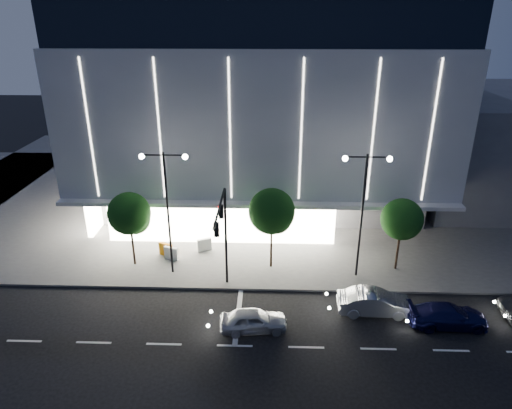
{
  "coord_description": "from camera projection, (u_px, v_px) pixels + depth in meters",
  "views": [
    {
      "loc": [
        3.87,
        -21.87,
        17.27
      ],
      "look_at": [
        2.91,
        7.05,
        5.0
      ],
      "focal_mm": 32.0,
      "sensor_mm": 36.0,
      "label": 1
    }
  ],
  "objects": [
    {
      "name": "tree_right",
      "position": [
        402.0,
        221.0,
        31.53
      ],
      "size": [
        2.91,
        2.91,
        5.51
      ],
      "color": "black",
      "rests_on": "ground"
    },
    {
      "name": "street_lamp_west",
      "position": [
        167.0,
        196.0,
        30.27
      ],
      "size": [
        3.16,
        0.36,
        9.0
      ],
      "color": "black",
      "rests_on": "ground"
    },
    {
      "name": "sidewalk_museum",
      "position": [
        281.0,
        185.0,
        48.89
      ],
      "size": [
        70.0,
        40.0,
        0.15
      ],
      "primitive_type": "cube",
      "color": "#474747",
      "rests_on": "ground"
    },
    {
      "name": "ground",
      "position": [
        203.0,
        328.0,
        26.98
      ],
      "size": [
        160.0,
        160.0,
        0.0
      ],
      "primitive_type": "plane",
      "color": "black",
      "rests_on": "ground"
    },
    {
      "name": "car_third",
      "position": [
        448.0,
        316.0,
        26.97
      ],
      "size": [
        4.68,
        1.96,
        1.35
      ],
      "primitive_type": "imported",
      "rotation": [
        0.0,
        0.0,
        1.58
      ],
      "color": "#111241",
      "rests_on": "ground"
    },
    {
      "name": "tree_mid",
      "position": [
        272.0,
        214.0,
        31.63
      ],
      "size": [
        3.25,
        3.25,
        6.15
      ],
      "color": "black",
      "rests_on": "ground"
    },
    {
      "name": "barrier_d",
      "position": [
        171.0,
        253.0,
        33.99
      ],
      "size": [
        1.12,
        0.59,
        1.0
      ],
      "primitive_type": "cube",
      "rotation": [
        0.0,
        0.0,
        -0.33
      ],
      "color": "silver",
      "rests_on": "sidewalk_museum"
    },
    {
      "name": "barrier_b",
      "position": [
        204.0,
        245.0,
        35.22
      ],
      "size": [
        1.1,
        0.69,
        1.0
      ],
      "primitive_type": "cube",
      "rotation": [
        0.0,
        0.0,
        0.43
      ],
      "color": "#BDBDBD",
      "rests_on": "sidewalk_museum"
    },
    {
      "name": "car_second",
      "position": [
        375.0,
        302.0,
        28.06
      ],
      "size": [
        4.63,
        1.71,
        1.51
      ],
      "primitive_type": "imported",
      "rotation": [
        0.0,
        0.0,
        1.55
      ],
      "color": "#ADB0B5",
      "rests_on": "ground"
    },
    {
      "name": "museum",
      "position": [
        262.0,
        102.0,
        43.8
      ],
      "size": [
        30.0,
        25.8,
        18.0
      ],
      "color": "#4C4C51",
      "rests_on": "ground"
    },
    {
      "name": "car_lead",
      "position": [
        253.0,
        320.0,
        26.58
      ],
      "size": [
        4.09,
        2.0,
        1.34
      ],
      "primitive_type": "imported",
      "rotation": [
        0.0,
        0.0,
        1.68
      ],
      "color": "#B7B9BF",
      "rests_on": "ground"
    },
    {
      "name": "tree_left",
      "position": [
        130.0,
        216.0,
        32.05
      ],
      "size": [
        3.02,
        3.02,
        5.72
      ],
      "color": "black",
      "rests_on": "ground"
    },
    {
      "name": "traffic_mast",
      "position": [
        223.0,
        227.0,
        28.06
      ],
      "size": [
        0.33,
        5.89,
        7.07
      ],
      "color": "black",
      "rests_on": "ground"
    },
    {
      "name": "street_lamp_east",
      "position": [
        363.0,
        199.0,
        29.87
      ],
      "size": [
        3.16,
        0.36,
        9.0
      ],
      "color": "black",
      "rests_on": "ground"
    },
    {
      "name": "barrier_a",
      "position": [
        166.0,
        249.0,
        34.55
      ],
      "size": [
        1.11,
        0.66,
        1.0
      ],
      "primitive_type": "cube",
      "rotation": [
        0.0,
        0.0,
        -0.4
      ],
      "color": "orange",
      "rests_on": "sidewalk_museum"
    },
    {
      "name": "annex_building",
      "position": [
        488.0,
        142.0,
        46.32
      ],
      "size": [
        16.0,
        20.0,
        10.0
      ],
      "primitive_type": "cube",
      "color": "#4C4C51",
      "rests_on": "ground"
    }
  ]
}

